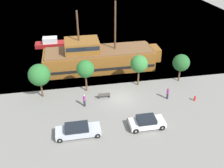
% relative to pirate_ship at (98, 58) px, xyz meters
% --- Properties ---
extents(ground_plane, '(160.00, 160.00, 0.00)m').
position_rel_pirate_ship_xyz_m(ground_plane, '(1.74, -9.45, -1.95)').
color(ground_plane, gray).
extents(water_surface, '(80.00, 80.00, 0.00)m').
position_rel_pirate_ship_xyz_m(water_surface, '(1.74, 34.55, -1.95)').
color(water_surface, '#33566B').
rests_on(water_surface, ground).
extents(pirate_ship, '(18.96, 5.41, 10.82)m').
position_rel_pirate_ship_xyz_m(pirate_ship, '(0.00, 0.00, 0.00)').
color(pirate_ship, brown).
rests_on(pirate_ship, water_surface).
extents(moored_boat_dockside, '(6.92, 2.28, 1.84)m').
position_rel_pirate_ship_xyz_m(moored_boat_dockside, '(-7.72, 11.18, -1.28)').
color(moored_boat_dockside, maroon).
rests_on(moored_boat_dockside, water_surface).
extents(parked_car_curb_front, '(4.05, 1.91, 1.35)m').
position_rel_pirate_ship_xyz_m(parked_car_curb_front, '(3.49, -15.71, -1.26)').
color(parked_car_curb_front, white).
rests_on(parked_car_curb_front, ground_plane).
extents(parked_car_curb_mid, '(4.92, 1.86, 1.35)m').
position_rel_pirate_ship_xyz_m(parked_car_curb_mid, '(-4.37, -15.67, -1.27)').
color(parked_car_curb_mid, '#B7BCC6').
rests_on(parked_car_curb_mid, ground_plane).
extents(fire_hydrant, '(0.42, 0.25, 0.76)m').
position_rel_pirate_ship_xyz_m(fire_hydrant, '(11.42, -11.72, -1.54)').
color(fire_hydrant, red).
rests_on(fire_hydrant, ground_plane).
extents(bench_promenade_east, '(1.58, 0.45, 0.85)m').
position_rel_pirate_ship_xyz_m(bench_promenade_east, '(-0.41, -8.92, -1.52)').
color(bench_promenade_east, '#4C4742').
rests_on(bench_promenade_east, ground_plane).
extents(pedestrian_walking_near, '(0.32, 0.32, 1.71)m').
position_rel_pirate_ship_xyz_m(pedestrian_walking_near, '(7.97, -10.62, -1.08)').
color(pedestrian_walking_near, '#232838').
rests_on(pedestrian_walking_near, ground_plane).
extents(pedestrian_walking_far, '(0.32, 0.32, 1.78)m').
position_rel_pirate_ship_xyz_m(pedestrian_walking_far, '(-3.19, -10.33, -1.04)').
color(pedestrian_walking_far, '#232838').
rests_on(pedestrian_walking_far, ground_plane).
extents(tree_row_east, '(2.91, 2.91, 4.83)m').
position_rel_pirate_ship_xyz_m(tree_row_east, '(-8.66, -7.03, 1.41)').
color(tree_row_east, brown).
rests_on(tree_row_east, ground_plane).
extents(tree_row_mideast, '(2.45, 2.45, 4.69)m').
position_rel_pirate_ship_xyz_m(tree_row_mideast, '(-2.59, -6.60, 1.50)').
color(tree_row_mideast, brown).
rests_on(tree_row_mideast, ground_plane).
extents(tree_row_midwest, '(2.49, 2.49, 4.72)m').
position_rel_pirate_ship_xyz_m(tree_row_midwest, '(5.04, -6.39, 1.50)').
color(tree_row_midwest, brown).
rests_on(tree_row_midwest, ground_plane).
extents(tree_row_west, '(2.50, 2.50, 4.29)m').
position_rel_pirate_ship_xyz_m(tree_row_west, '(11.45, -6.31, 1.07)').
color(tree_row_west, brown).
rests_on(tree_row_west, ground_plane).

